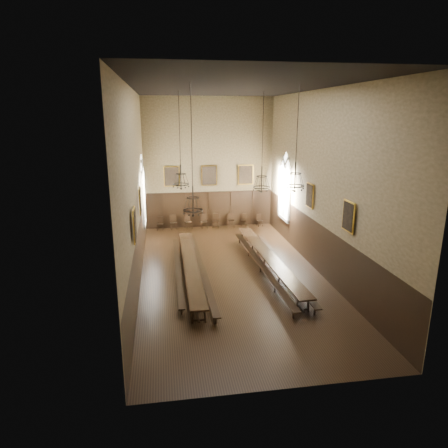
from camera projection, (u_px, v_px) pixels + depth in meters
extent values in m
cube|color=black|center=(231.00, 273.00, 20.32)|extent=(9.00, 18.00, 0.02)
cube|color=black|center=(231.00, 87.00, 17.92)|extent=(9.00, 18.00, 0.02)
cube|color=#8D7B57|center=(209.00, 164.00, 27.70)|extent=(9.00, 0.02, 9.00)
cube|color=#8D7B57|center=(289.00, 244.00, 10.54)|extent=(9.00, 0.02, 9.00)
cube|color=#8D7B57|center=(135.00, 189.00, 18.45)|extent=(0.02, 18.00, 9.00)
cube|color=#8D7B57|center=(320.00, 183.00, 19.79)|extent=(0.02, 18.00, 9.00)
cube|color=black|center=(190.00, 263.00, 19.64)|extent=(0.78, 10.18, 0.07)
cube|color=black|center=(268.00, 256.00, 20.54)|extent=(1.14, 10.49, 0.07)
cube|color=black|center=(178.00, 267.00, 20.07)|extent=(0.36, 9.22, 0.05)
cube|color=black|center=(201.00, 267.00, 19.97)|extent=(0.46, 10.69, 0.05)
cube|color=black|center=(260.00, 264.00, 20.33)|extent=(0.62, 10.62, 0.05)
cube|color=black|center=(282.00, 264.00, 20.40)|extent=(0.41, 10.06, 0.05)
cube|color=black|center=(160.00, 224.00, 27.76)|extent=(0.48, 0.48, 0.05)
cube|color=black|center=(160.00, 220.00, 27.86)|extent=(0.42, 0.12, 0.49)
cube|color=black|center=(174.00, 223.00, 27.94)|extent=(0.51, 0.51, 0.05)
cube|color=black|center=(173.00, 218.00, 28.06)|extent=(0.45, 0.11, 0.53)
cube|color=black|center=(188.00, 222.00, 28.14)|extent=(0.57, 0.57, 0.05)
cube|color=black|center=(188.00, 218.00, 28.25)|extent=(0.44, 0.19, 0.53)
cube|color=black|center=(204.00, 222.00, 28.24)|extent=(0.48, 0.48, 0.05)
cube|color=black|center=(204.00, 218.00, 28.35)|extent=(0.44, 0.09, 0.52)
cube|color=black|center=(216.00, 221.00, 28.40)|extent=(0.53, 0.53, 0.05)
cube|color=black|center=(215.00, 217.00, 28.51)|extent=(0.44, 0.14, 0.52)
cube|color=black|center=(231.00, 221.00, 28.54)|extent=(0.44, 0.44, 0.05)
cube|color=black|center=(231.00, 217.00, 28.64)|extent=(0.43, 0.05, 0.51)
cube|color=black|center=(244.00, 220.00, 28.73)|extent=(0.50, 0.50, 0.05)
cube|color=black|center=(243.00, 217.00, 28.83)|extent=(0.40, 0.15, 0.48)
cube|color=black|center=(260.00, 221.00, 28.79)|extent=(0.46, 0.46, 0.05)
cube|color=black|center=(259.00, 217.00, 28.89)|extent=(0.38, 0.12, 0.45)
cylinder|color=black|center=(179.00, 128.00, 20.42)|extent=(0.03, 0.03, 3.72)
torus|color=black|center=(181.00, 184.00, 21.20)|extent=(0.85, 0.85, 0.05)
torus|color=black|center=(181.00, 174.00, 21.05)|extent=(0.54, 0.54, 0.04)
cylinder|color=black|center=(181.00, 176.00, 21.08)|extent=(0.06, 0.06, 1.20)
cylinder|color=black|center=(263.00, 130.00, 21.49)|extent=(0.03, 0.03, 3.95)
torus|color=black|center=(261.00, 187.00, 22.33)|extent=(0.95, 0.95, 0.06)
torus|color=black|center=(262.00, 176.00, 22.16)|extent=(0.60, 0.60, 0.04)
cylinder|color=black|center=(262.00, 178.00, 22.19)|extent=(0.07, 0.07, 1.34)
cylinder|color=black|center=(192.00, 136.00, 15.39)|extent=(0.03, 0.03, 3.95)
torus|color=black|center=(193.00, 210.00, 16.17)|extent=(0.80, 0.80, 0.05)
torus|color=black|center=(193.00, 198.00, 16.04)|extent=(0.51, 0.51, 0.04)
cylinder|color=black|center=(193.00, 200.00, 16.06)|extent=(0.06, 0.06, 1.13)
cylinder|color=black|center=(298.00, 124.00, 16.12)|extent=(0.03, 0.03, 3.09)
torus|color=black|center=(295.00, 186.00, 16.80)|extent=(0.81, 0.81, 0.05)
torus|color=black|center=(295.00, 173.00, 16.66)|extent=(0.52, 0.52, 0.04)
cylinder|color=black|center=(295.00, 176.00, 16.68)|extent=(0.06, 0.06, 1.15)
cube|color=gold|center=(172.00, 176.00, 27.41)|extent=(1.10, 0.12, 1.40)
cube|color=black|center=(172.00, 176.00, 27.41)|extent=(0.98, 0.02, 1.28)
cube|color=gold|center=(209.00, 176.00, 27.79)|extent=(1.10, 0.12, 1.40)
cube|color=black|center=(209.00, 176.00, 27.79)|extent=(0.98, 0.02, 1.28)
cube|color=gold|center=(246.00, 175.00, 28.18)|extent=(1.10, 0.12, 1.40)
cube|color=black|center=(246.00, 175.00, 28.18)|extent=(0.98, 0.02, 1.28)
cube|color=gold|center=(140.00, 201.00, 19.63)|extent=(0.12, 1.00, 1.30)
cube|color=black|center=(140.00, 201.00, 19.63)|extent=(0.02, 0.88, 1.18)
cube|color=gold|center=(134.00, 225.00, 15.35)|extent=(0.12, 1.00, 1.30)
cube|color=black|center=(134.00, 225.00, 15.35)|extent=(0.02, 0.88, 1.18)
cube|color=gold|center=(310.00, 196.00, 20.94)|extent=(0.12, 1.00, 1.30)
cube|color=black|center=(310.00, 196.00, 20.94)|extent=(0.02, 0.88, 1.18)
cube|color=gold|center=(348.00, 216.00, 16.65)|extent=(0.12, 1.00, 1.30)
cube|color=black|center=(348.00, 216.00, 16.65)|extent=(0.02, 0.88, 1.18)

